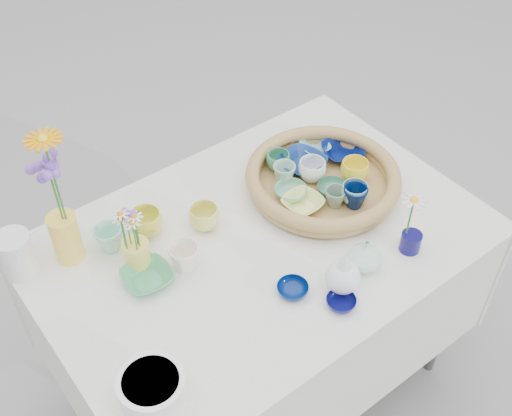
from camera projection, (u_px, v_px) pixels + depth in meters
ground at (259, 380)px, 2.37m from camera, size 80.00×80.00×0.00m
display_table at (259, 380)px, 2.37m from camera, size 1.26×0.86×0.77m
wicker_tray at (323, 179)px, 1.96m from camera, size 0.47×0.47×0.08m
tray_ceramic_0 at (302, 163)px, 2.02m from camera, size 0.18×0.18×0.04m
tray_ceramic_1 at (343, 152)px, 2.06m from camera, size 0.17×0.17×0.03m
tray_ceramic_2 at (355, 171)px, 1.96m from camera, size 0.11×0.11×0.07m
tray_ceramic_3 at (332, 189)px, 1.93m from camera, size 0.12×0.12×0.03m
tray_ceramic_4 at (335, 198)px, 1.89m from camera, size 0.07×0.07×0.06m
tray_ceramic_5 at (291, 192)px, 1.92m from camera, size 0.13×0.13×0.03m
tray_ceramic_6 at (284, 174)px, 1.96m from camera, size 0.09×0.09×0.07m
tray_ceramic_7 at (312, 170)px, 1.97m from camera, size 0.10×0.10×0.07m
tray_ceramic_8 at (315, 147)px, 2.09m from camera, size 0.11×0.11×0.02m
tray_ceramic_9 at (355, 197)px, 1.88m from camera, size 0.09×0.09×0.07m
tray_ceramic_10 at (303, 203)px, 1.89m from camera, size 0.13×0.13×0.03m
tray_ceramic_11 at (355, 194)px, 1.89m from camera, size 0.10×0.10×0.06m
tray_ceramic_12 at (278, 161)px, 2.01m from camera, size 0.09×0.09×0.06m
loose_ceramic_0 at (146, 223)px, 1.82m from camera, size 0.12×0.12×0.07m
loose_ceramic_1 at (204, 218)px, 1.84m from camera, size 0.10×0.10×0.07m
loose_ceramic_2 at (147, 277)px, 1.71m from camera, size 0.14×0.14×0.03m
loose_ceramic_3 at (184, 257)px, 1.73m from camera, size 0.09×0.09×0.08m
loose_ceramic_4 at (293, 289)px, 1.68m from camera, size 0.09×0.09×0.03m
loose_ceramic_5 at (109, 238)px, 1.78m from camera, size 0.09×0.09×0.08m
loose_ceramic_6 at (341, 302)px, 1.65m from camera, size 0.10×0.10×0.02m
fluted_bowl at (152, 390)px, 1.44m from camera, size 0.20×0.20×0.08m
bud_vase_paleblue at (344, 271)px, 1.65m from camera, size 0.12×0.12×0.14m
bud_vase_seafoam at (365, 255)px, 1.72m from camera, size 0.10×0.10×0.10m
bud_vase_cobalt at (411, 242)px, 1.78m from camera, size 0.06×0.06×0.06m
single_daisy at (410, 217)px, 1.72m from camera, size 0.09×0.09×0.14m
tall_vase_yellow at (66, 237)px, 1.73m from camera, size 0.10×0.10×0.15m
gerbera at (55, 181)px, 1.59m from camera, size 0.12×0.12×0.28m
hydrangea at (56, 194)px, 1.62m from camera, size 0.09×0.09×0.24m
white_pitcher at (17, 254)px, 1.70m from camera, size 0.16×0.14×0.13m
daisy_cup at (137, 254)px, 1.74m from camera, size 0.09×0.09×0.08m
daisy_posy at (130, 229)px, 1.65m from camera, size 0.09×0.09×0.14m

